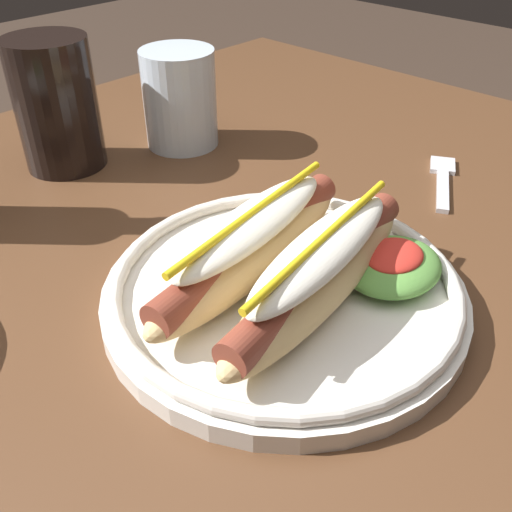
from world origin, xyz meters
name	(u,v)px	position (x,y,z in m)	size (l,w,h in m)	color
dining_table	(201,373)	(0.00, 0.00, 0.64)	(1.17, 0.94, 0.74)	#51331E
hot_dog_plate	(289,276)	(0.04, -0.07, 0.77)	(0.28, 0.28, 0.08)	silver
fork	(443,178)	(0.31, -0.06, 0.74)	(0.11, 0.07, 0.00)	silver
soda_cup	(56,105)	(0.05, 0.27, 0.81)	(0.09, 0.09, 0.14)	black
water_cup	(180,99)	(0.18, 0.22, 0.80)	(0.08, 0.08, 0.11)	silver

